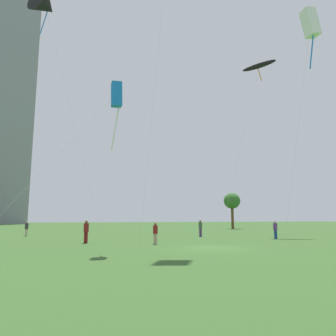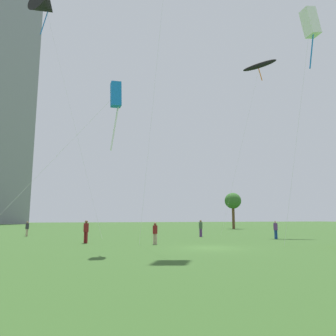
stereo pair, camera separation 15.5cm
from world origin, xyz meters
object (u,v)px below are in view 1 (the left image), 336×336
(kite_flying_4, at_px, (116,96))
(kite_flying_3, at_px, (259,66))
(park_tree_0, at_px, (232,201))
(distant_highrise_0, at_px, (1,98))
(person_standing_0, at_px, (86,230))
(kite_flying_2, at_px, (45,5))
(kite_flying_0, at_px, (310,24))
(person_standing_3, at_px, (200,227))
(distant_highrise_1, at_px, (0,95))
(person_standing_1, at_px, (27,228))
(person_standing_2, at_px, (275,228))
(person_standing_4, at_px, (155,232))

(kite_flying_4, bearing_deg, kite_flying_3, 32.80)
(park_tree_0, relative_size, distant_highrise_0, 0.07)
(person_standing_0, relative_size, kite_flying_2, 0.07)
(kite_flying_0, bearing_deg, kite_flying_4, 173.69)
(person_standing_0, xyz_separation_m, kite_flying_0, (16.27, -8.63, 16.40))
(kite_flying_4, bearing_deg, kite_flying_2, 112.39)
(distant_highrise_0, bearing_deg, kite_flying_4, -73.62)
(person_standing_3, bearing_deg, kite_flying_0, 86.43)
(person_standing_3, height_order, kite_flying_0, kite_flying_0)
(distant_highrise_1, bearing_deg, park_tree_0, -67.22)
(person_standing_1, bearing_deg, distant_highrise_0, -142.43)
(person_standing_3, bearing_deg, person_standing_2, 115.09)
(person_standing_2, xyz_separation_m, kite_flying_0, (-1.88, -8.39, 16.44))
(person_standing_3, distance_m, distant_highrise_0, 120.65)
(kite_flying_3, xyz_separation_m, kite_flying_4, (-20.66, -13.32, -11.74))
(person_standing_2, xyz_separation_m, person_standing_4, (-13.05, -2.59, -0.05))
(person_standing_3, bearing_deg, distant_highrise_0, -86.39)
(distant_highrise_0, bearing_deg, person_standing_4, -71.24)
(person_standing_3, relative_size, distant_highrise_0, 0.02)
(person_standing_2, bearing_deg, person_standing_3, 127.73)
(person_standing_4, relative_size, kite_flying_4, 0.15)
(kite_flying_2, bearing_deg, distant_highrise_1, 102.92)
(kite_flying_0, xyz_separation_m, park_tree_0, (13.11, 36.71, -12.22))
(person_standing_0, distance_m, person_standing_1, 13.51)
(person_standing_4, distance_m, kite_flying_0, 20.75)
(person_standing_4, height_order, kite_flying_0, kite_flying_0)
(person_standing_4, bearing_deg, kite_flying_0, -0.04)
(person_standing_4, height_order, kite_flying_3, kite_flying_3)
(person_standing_0, height_order, kite_flying_0, kite_flying_0)
(kite_flying_2, xyz_separation_m, kite_flying_4, (5.99, -14.55, -15.35))
(distant_highrise_1, bearing_deg, kite_flying_4, -90.78)
(person_standing_0, relative_size, person_standing_3, 1.02)
(kite_flying_3, bearing_deg, person_standing_4, -151.19)
(kite_flying_0, relative_size, distant_highrise_0, 0.19)
(kite_flying_0, xyz_separation_m, kite_flying_4, (-15.13, 1.67, -7.35))
(person_standing_0, relative_size, person_standing_1, 1.11)
(person_standing_2, xyz_separation_m, kite_flying_3, (3.66, 6.60, 20.84))
(person_standing_0, bearing_deg, person_standing_2, -135.91)
(kite_flying_2, height_order, park_tree_0, kite_flying_2)
(park_tree_0, xyz_separation_m, distant_highrise_1, (-55.25, 71.13, 41.98))
(person_standing_3, xyz_separation_m, kite_flying_4, (-11.57, -12.63, 9.07))
(person_standing_1, bearing_deg, kite_flying_0, 71.38)
(park_tree_0, bearing_deg, kite_flying_2, -149.10)
(person_standing_4, bearing_deg, kite_flying_3, 56.22)
(person_standing_1, bearing_deg, person_standing_4, 60.47)
(distant_highrise_1, bearing_deg, kite_flying_2, -92.13)
(person_standing_0, relative_size, distant_highrise_1, 0.02)
(person_standing_1, height_order, kite_flying_0, kite_flying_0)
(kite_flying_0, height_order, park_tree_0, kite_flying_0)
(person_standing_0, height_order, distant_highrise_1, distant_highrise_1)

